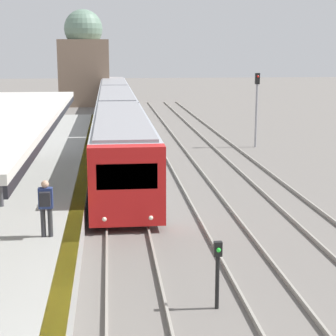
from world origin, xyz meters
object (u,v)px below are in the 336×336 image
(train_near, at_px, (116,111))
(signal_mast_far, at_px, (257,101))
(person_on_platform, at_px, (46,204))
(signal_post_near, at_px, (218,267))

(train_near, distance_m, signal_mast_far, 11.34)
(person_on_platform, height_order, train_near, train_near)
(train_near, relative_size, signal_post_near, 27.65)
(signal_mast_far, bearing_deg, train_near, 141.95)
(train_near, height_order, signal_mast_far, signal_mast_far)
(train_near, height_order, signal_post_near, train_near)
(person_on_platform, relative_size, signal_mast_far, 0.35)
(person_on_platform, xyz_separation_m, signal_post_near, (4.37, -3.19, -0.83))
(train_near, bearing_deg, signal_post_near, -86.21)
(train_near, relative_size, signal_mast_far, 9.97)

